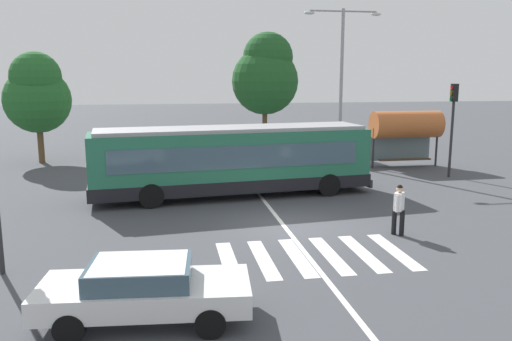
# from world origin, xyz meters

# --- Properties ---
(ground_plane) EXTENTS (160.00, 160.00, 0.00)m
(ground_plane) POSITION_xyz_m (0.00, 0.00, 0.00)
(ground_plane) COLOR #424449
(city_transit_bus) EXTENTS (12.48, 3.82, 3.06)m
(city_transit_bus) POSITION_xyz_m (-1.46, 5.02, 1.59)
(city_transit_bus) COLOR black
(city_transit_bus) RESTS_ON ground_plane
(pedestrian_crossing_street) EXTENTS (0.46, 0.47, 1.72)m
(pedestrian_crossing_street) POSITION_xyz_m (3.25, -1.56, 0.97)
(pedestrian_crossing_street) COLOR black
(pedestrian_crossing_street) RESTS_ON ground_plane
(foreground_sedan) EXTENTS (4.64, 2.21, 1.35)m
(foreground_sedan) POSITION_xyz_m (-4.86, -6.42, 0.77)
(foreground_sedan) COLOR black
(foreground_sedan) RESTS_ON ground_plane
(parked_car_champagne) EXTENTS (1.91, 4.52, 1.35)m
(parked_car_champagne) POSITION_xyz_m (-5.06, 14.86, 0.77)
(parked_car_champagne) COLOR black
(parked_car_champagne) RESTS_ON ground_plane
(parked_car_red) EXTENTS (1.98, 4.56, 1.35)m
(parked_car_red) POSITION_xyz_m (-2.45, 14.76, 0.77)
(parked_car_red) COLOR black
(parked_car_red) RESTS_ON ground_plane
(parked_car_teal) EXTENTS (1.89, 4.51, 1.35)m
(parked_car_teal) POSITION_xyz_m (0.20, 14.40, 0.77)
(parked_car_teal) COLOR black
(parked_car_teal) RESTS_ON ground_plane
(parked_car_white) EXTENTS (1.94, 4.53, 1.35)m
(parked_car_white) POSITION_xyz_m (2.78, 14.18, 0.77)
(parked_car_white) COLOR black
(parked_car_white) RESTS_ON ground_plane
(parked_car_silver) EXTENTS (1.89, 4.51, 1.35)m
(parked_car_silver) POSITION_xyz_m (5.63, 14.34, 0.77)
(parked_car_silver) COLOR black
(parked_car_silver) RESTS_ON ground_plane
(traffic_light_far_corner) EXTENTS (0.33, 0.32, 4.84)m
(traffic_light_far_corner) POSITION_xyz_m (10.29, 7.39, 3.24)
(traffic_light_far_corner) COLOR #28282B
(traffic_light_far_corner) RESTS_ON ground_plane
(bus_stop_shelter) EXTENTS (4.02, 1.54, 3.25)m
(bus_stop_shelter) POSITION_xyz_m (9.30, 10.55, 2.42)
(bus_stop_shelter) COLOR #28282B
(bus_stop_shelter) RESTS_ON ground_plane
(twin_arm_street_lamp) EXTENTS (4.56, 0.32, 8.98)m
(twin_arm_street_lamp) POSITION_xyz_m (5.82, 11.98, 5.53)
(twin_arm_street_lamp) COLOR #939399
(twin_arm_street_lamp) RESTS_ON ground_plane
(background_tree_left) EXTENTS (3.93, 3.93, 6.64)m
(background_tree_left) POSITION_xyz_m (-11.79, 15.70, 4.19)
(background_tree_left) COLOR brown
(background_tree_left) RESTS_ON ground_plane
(background_tree_right) EXTENTS (4.79, 4.79, 8.30)m
(background_tree_right) POSITION_xyz_m (2.89, 19.88, 5.32)
(background_tree_right) COLOR brown
(background_tree_right) RESTS_ON ground_plane
(crosswalk_painted_stripes) EXTENTS (5.52, 3.31, 0.01)m
(crosswalk_painted_stripes) POSITION_xyz_m (-0.09, -3.07, 0.00)
(crosswalk_painted_stripes) COLOR silver
(crosswalk_painted_stripes) RESTS_ON ground_plane
(lane_center_line) EXTENTS (0.16, 24.00, 0.01)m
(lane_center_line) POSITION_xyz_m (-0.26, 2.00, 0.00)
(lane_center_line) COLOR silver
(lane_center_line) RESTS_ON ground_plane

